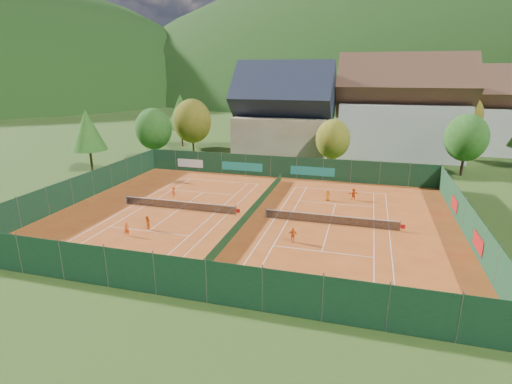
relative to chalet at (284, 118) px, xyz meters
The scene contains 31 objects.
ground 30.87m from the chalet, 84.29° to the right, with size 600.00×600.00×0.00m, color #2C4A17.
clay_pad 30.87m from the chalet, 84.29° to the right, with size 40.00×32.00×0.01m, color #AF4A19.
court_markings_left 31.12m from the chalet, 99.46° to the right, with size 11.03×23.83×0.00m.
court_markings_right 32.63m from the chalet, 69.86° to the right, with size 11.03×23.83×0.00m.
tennis_net_left 31.00m from the chalet, 99.17° to the right, with size 13.30×0.10×1.02m.
tennis_net_right 32.59m from the chalet, 69.60° to the right, with size 13.30×0.10×1.02m.
court_divider 30.77m from the chalet, 84.29° to the right, with size 0.03×28.80×1.00m.
fence_north 15.14m from the chalet, 79.70° to the right, with size 40.00×0.10×3.00m.
fence_south 46.38m from the chalet, 86.27° to the right, with size 40.00×0.04×3.00m.
fence_west 34.86m from the chalet, 119.54° to the right, with size 0.04×32.00×3.00m.
fence_east 38.11m from the chalet, 52.48° to the right, with size 0.09×32.00×3.00m.
chalet is the anchor object (origin of this frame).
hotel_block_a 19.94m from the chalet, 17.53° to the left, with size 21.60×11.00×17.25m.
hotel_block_b 35.85m from the chalet, 22.99° to the left, with size 17.28×10.00×15.50m.
tree_west_front 21.51m from the chalet, 152.24° to the right, with size 5.72×5.72×8.69m.
tree_west_mid 15.53m from the chalet, 165.07° to the right, with size 6.44×6.44×9.78m.
tree_west_back 21.38m from the chalet, 169.22° to the left, with size 5.60×5.60×10.00m.
tree_center 12.19m from the chalet, 41.63° to the right, with size 5.01×5.01×7.60m.
tree_east_front 27.69m from the chalet, 12.53° to the right, with size 5.72×5.72×8.69m.
tree_west_side 30.81m from the chalet, 144.25° to the right, with size 5.04×5.04×9.00m.
tree_east_back 30.68m from the chalet, 19.03° to the left, with size 7.15×7.15×10.86m.
mountain_backdrop 211.04m from the chalet, 81.19° to the left, with size 820.00×530.00×242.00m.
ball_hopper 45.56m from the chalet, 69.87° to the right, with size 0.34×0.34×0.80m.
loose_ball_0 34.71m from the chalet, 99.45° to the right, with size 0.07×0.07×0.07m, color #CCD833.
loose_ball_1 38.68m from the chalet, 77.25° to the right, with size 0.07×0.07×0.07m, color #CCD833.
player_left_near 38.80m from the chalet, 99.44° to the right, with size 0.45×0.30×1.24m, color #E44914.
player_left_mid 36.98m from the chalet, 98.19° to the right, with size 0.67×0.52×1.38m, color orange.
player_left_far 28.09m from the chalet, 105.68° to the right, with size 0.84×0.48×1.30m, color #DF5013.
player_right_near 36.69m from the chalet, 76.72° to the right, with size 0.80×0.33×1.37m, color orange.
player_right_far_a 25.53m from the chalet, 66.22° to the right, with size 0.62×0.40×1.26m, color orange.
player_right_far_b 25.90m from the chalet, 59.44° to the right, with size 1.34×0.43×1.44m, color #F55D15.
Camera 1 is at (10.90, -36.66, 14.20)m, focal length 28.00 mm.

